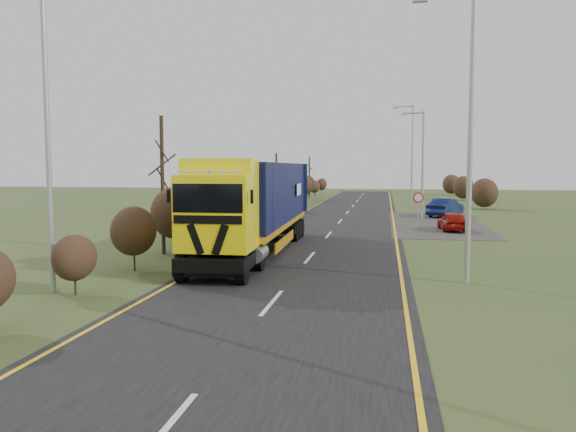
% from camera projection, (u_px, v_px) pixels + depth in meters
% --- Properties ---
extents(ground, '(160.00, 160.00, 0.00)m').
position_uv_depth(ground, '(295.00, 276.00, 19.73)').
color(ground, '#36491F').
rests_on(ground, ground).
extents(road, '(8.00, 120.00, 0.02)m').
position_uv_depth(road, '(325.00, 240.00, 29.54)').
color(road, black).
rests_on(road, ground).
extents(layby, '(6.00, 18.00, 0.02)m').
position_uv_depth(layby, '(435.00, 223.00, 38.25)').
color(layby, '#312E2B').
rests_on(layby, ground).
extents(lane_markings, '(7.52, 116.00, 0.01)m').
position_uv_depth(lane_markings, '(324.00, 240.00, 29.24)').
color(lane_markings, yellow).
rests_on(lane_markings, road).
extents(hedgerow, '(2.24, 102.04, 6.05)m').
position_uv_depth(hedgerow, '(203.00, 211.00, 28.36)').
color(hedgerow, '#2F1F15').
rests_on(hedgerow, ground).
extents(lorry, '(2.88, 14.85, 4.12)m').
position_uv_depth(lorry, '(257.00, 201.00, 24.86)').
color(lorry, black).
rests_on(lorry, ground).
extents(car_red_hatchback, '(1.59, 3.50, 1.16)m').
position_uv_depth(car_red_hatchback, '(452.00, 221.00, 33.71)').
color(car_red_hatchback, '#950D07').
rests_on(car_red_hatchback, ground).
extents(car_blue_sedan, '(3.22, 4.54, 1.42)m').
position_uv_depth(car_blue_sedan, '(445.00, 208.00, 43.23)').
color(car_blue_sedan, '#0B163E').
rests_on(car_blue_sedan, ground).
extents(streetlight_near, '(2.01, 0.19, 9.47)m').
position_uv_depth(streetlight_near, '(467.00, 124.00, 18.14)').
color(streetlight_near, '#A3A5A9').
rests_on(streetlight_near, ground).
extents(streetlight_mid, '(1.70, 0.18, 7.92)m').
position_uv_depth(streetlight_mid, '(422.00, 160.00, 41.27)').
color(streetlight_mid, '#A3A5A9').
rests_on(streetlight_mid, ground).
extents(streetlight_far, '(2.16, 0.20, 10.22)m').
position_uv_depth(streetlight_far, '(411.00, 149.00, 58.13)').
color(streetlight_far, '#A3A5A9').
rests_on(streetlight_far, ground).
extents(left_pole, '(0.16, 0.16, 10.92)m').
position_uv_depth(left_pole, '(47.00, 112.00, 16.69)').
color(left_pole, '#A3A5A9').
rests_on(left_pole, ground).
extents(speed_sign, '(0.64, 0.10, 2.31)m').
position_uv_depth(speed_sign, '(418.00, 204.00, 33.88)').
color(speed_sign, '#A3A5A9').
rests_on(speed_sign, ground).
extents(warning_board, '(0.67, 0.11, 1.75)m').
position_uv_depth(warning_board, '(419.00, 202.00, 45.29)').
color(warning_board, '#A3A5A9').
rests_on(warning_board, ground).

